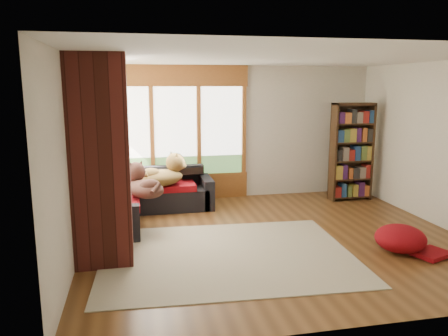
{
  "coord_description": "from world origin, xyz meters",
  "views": [
    {
      "loc": [
        -1.98,
        -5.9,
        2.23
      ],
      "look_at": [
        -0.63,
        0.66,
        0.95
      ],
      "focal_mm": 35.0,
      "sensor_mm": 36.0,
      "label": 1
    }
  ],
  "objects": [
    {
      "name": "floor",
      "position": [
        0.0,
        0.0,
        0.0
      ],
      "size": [
        5.5,
        5.5,
        0.0
      ],
      "primitive_type": "plane",
      "color": "#543317",
      "rests_on": "ground"
    },
    {
      "name": "ceiling",
      "position": [
        0.0,
        0.0,
        2.6
      ],
      "size": [
        5.5,
        5.5,
        0.0
      ],
      "primitive_type": "plane",
      "color": "white"
    },
    {
      "name": "wall_back",
      "position": [
        0.0,
        2.5,
        1.3
      ],
      "size": [
        5.5,
        0.04,
        2.6
      ],
      "primitive_type": "cube",
      "color": "silver",
      "rests_on": "ground"
    },
    {
      "name": "wall_front",
      "position": [
        0.0,
        -2.5,
        1.3
      ],
      "size": [
        5.5,
        0.04,
        2.6
      ],
      "primitive_type": "cube",
      "color": "silver",
      "rests_on": "ground"
    },
    {
      "name": "wall_left",
      "position": [
        -2.75,
        0.0,
        1.3
      ],
      "size": [
        0.04,
        5.0,
        2.6
      ],
      "primitive_type": "cube",
      "color": "silver",
      "rests_on": "ground"
    },
    {
      "name": "wall_right",
      "position": [
        2.75,
        0.0,
        1.3
      ],
      "size": [
        0.04,
        5.0,
        2.6
      ],
      "primitive_type": "cube",
      "color": "silver",
      "rests_on": "ground"
    },
    {
      "name": "windows_back",
      "position": [
        -1.2,
        2.47,
        1.35
      ],
      "size": [
        2.82,
        0.1,
        1.9
      ],
      "color": "#985A26",
      "rests_on": "wall_back"
    },
    {
      "name": "windows_left",
      "position": [
        -2.72,
        1.2,
        1.35
      ],
      "size": [
        0.1,
        2.62,
        1.9
      ],
      "color": "#985A26",
      "rests_on": "wall_left"
    },
    {
      "name": "roller_blind",
      "position": [
        -2.69,
        2.03,
        1.75
      ],
      "size": [
        0.03,
        0.72,
        0.9
      ],
      "primitive_type": "cube",
      "color": "#769E63",
      "rests_on": "wall_left"
    },
    {
      "name": "brick_chimney",
      "position": [
        -2.4,
        -0.35,
        1.3
      ],
      "size": [
        0.7,
        0.7,
        2.6
      ],
      "primitive_type": "cube",
      "color": "#471914",
      "rests_on": "ground"
    },
    {
      "name": "sectional_sofa",
      "position": [
        -1.95,
        1.7,
        0.3
      ],
      "size": [
        2.2,
        2.2,
        0.8
      ],
      "rotation": [
        0.0,
        0.0,
        -0.03
      ],
      "color": "black",
      "rests_on": "ground"
    },
    {
      "name": "area_rug",
      "position": [
        -0.83,
        -0.54,
        0.01
      ],
      "size": [
        3.41,
        2.67,
        0.01
      ],
      "primitive_type": "cube",
      "rotation": [
        0.0,
        0.0,
        -0.05
      ],
      "color": "beige",
      "rests_on": "ground"
    },
    {
      "name": "bookshelf",
      "position": [
        2.14,
        1.8,
        0.95
      ],
      "size": [
        0.81,
        0.27,
        1.89
      ],
      "color": "#392313",
      "rests_on": "ground"
    },
    {
      "name": "pouf",
      "position": [
        1.5,
        -0.87,
        0.19
      ],
      "size": [
        0.89,
        0.89,
        0.36
      ],
      "primitive_type": "ellipsoid",
      "rotation": [
        0.0,
        0.0,
        0.42
      ],
      "color": "maroon",
      "rests_on": "area_rug"
    },
    {
      "name": "dog_tan",
      "position": [
        -1.5,
        1.64,
        0.78
      ],
      "size": [
        1.0,
        0.84,
        0.49
      ],
      "rotation": [
        0.0,
        0.0,
        0.43
      ],
      "color": "brown",
      "rests_on": "sectional_sofa"
    },
    {
      "name": "dog_brindle",
      "position": [
        -1.88,
        0.93,
        0.76
      ],
      "size": [
        0.81,
        0.94,
        0.46
      ],
      "rotation": [
        0.0,
        0.0,
        2.04
      ],
      "color": "#331D19",
      "rests_on": "sectional_sofa"
    },
    {
      "name": "throw_pillows",
      "position": [
        -1.92,
        1.85,
        0.77
      ],
      "size": [
        1.98,
        1.68,
        0.45
      ],
      "color": "black",
      "rests_on": "sectional_sofa"
    }
  ]
}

